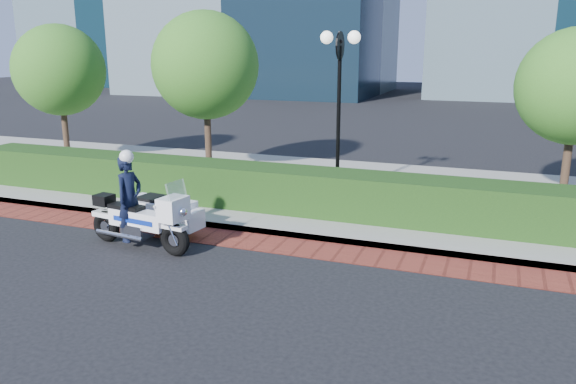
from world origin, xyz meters
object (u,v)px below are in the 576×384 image
(tree_b, at_px, (206,66))
(police_motorcycle, at_px, (146,211))
(lamppost, at_px, (339,88))
(tree_c, at_px, (576,87))
(tree_a, at_px, (59,70))

(tree_b, xyz_separation_m, police_motorcycle, (1.69, -5.80, -2.75))
(lamppost, xyz_separation_m, tree_b, (-4.50, 1.30, 0.48))
(lamppost, height_order, tree_c, tree_c)
(tree_b, height_order, police_motorcycle, tree_b)
(lamppost, xyz_separation_m, tree_a, (-10.00, 1.30, 0.26))
(lamppost, bearing_deg, police_motorcycle, -122.00)
(tree_a, bearing_deg, lamppost, -7.41)
(lamppost, bearing_deg, tree_b, 163.89)
(tree_a, relative_size, police_motorcycle, 1.84)
(lamppost, height_order, police_motorcycle, lamppost)
(lamppost, xyz_separation_m, tree_c, (5.50, 1.30, 0.09))
(lamppost, relative_size, tree_c, 0.98)
(tree_a, bearing_deg, police_motorcycle, -38.90)
(tree_c, relative_size, police_motorcycle, 1.73)
(lamppost, distance_m, tree_b, 4.71)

